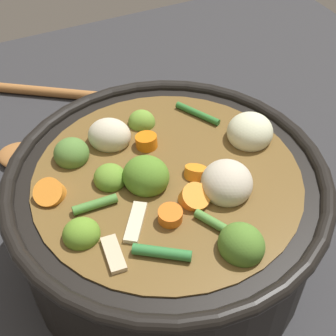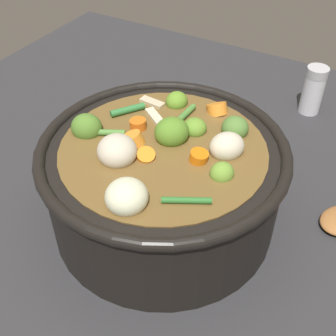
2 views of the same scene
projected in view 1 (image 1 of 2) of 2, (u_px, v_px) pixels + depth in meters
The scene contains 3 objects.
ground_plane at pixel (167, 253), 0.54m from camera, with size 1.10×1.10×0.00m, color #2D2D30.
cooking_pot at pixel (167, 214), 0.49m from camera, with size 0.31×0.31×0.15m.
wooden_spoon at pixel (41, 122), 0.70m from camera, with size 0.24×0.24×0.02m.
Camera 1 is at (0.14, 0.29, 0.45)m, focal length 51.23 mm.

